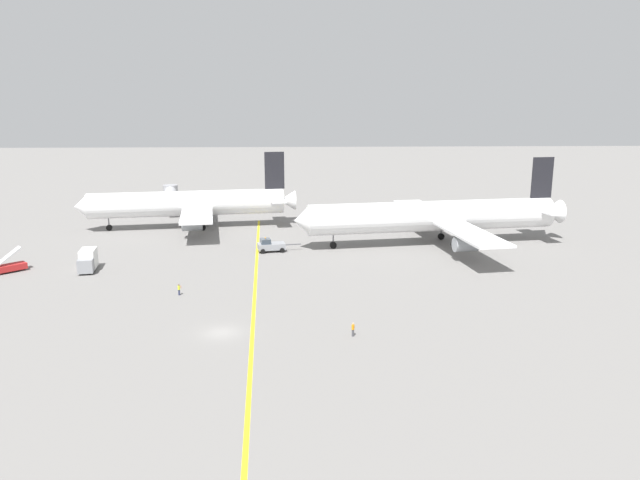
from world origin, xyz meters
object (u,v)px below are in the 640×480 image
at_px(pushback_tug, 270,245).
at_px(ground_crew_ramp_agent_by_cones, 353,329).
at_px(airliner_at_gate_left, 190,204).
at_px(jet_bridge, 170,195).
at_px(gse_catering_truck_tall, 88,261).
at_px(airliner_being_pushed, 434,216).
at_px(gse_stair_truck_yellow, 11,266).
at_px(ground_crew_wing_walker_right, 179,289).

relative_size(pushback_tug, ground_crew_ramp_agent_by_cones, 4.85).
distance_m(airliner_at_gate_left, jet_bridge, 22.40).
height_order(gse_catering_truck_tall, ground_crew_ramp_agent_by_cones, gse_catering_truck_tall).
relative_size(pushback_tug, jet_bridge, 0.46).
height_order(pushback_tug, ground_crew_ramp_agent_by_cones, pushback_tug).
bearing_deg(pushback_tug, airliner_at_gate_left, 129.91).
distance_m(ground_crew_ramp_agent_by_cones, jet_bridge, 93.43).
height_order(airliner_being_pushed, gse_stair_truck_yellow, airliner_being_pushed).
distance_m(gse_stair_truck_yellow, ground_crew_wing_walker_right, 33.02).
relative_size(ground_crew_wing_walker_right, jet_bridge, 0.09).
relative_size(airliner_being_pushed, pushback_tug, 6.57).
bearing_deg(airliner_being_pushed, gse_stair_truck_yellow, -167.43).
xyz_separation_m(airliner_at_gate_left, gse_stair_truck_yellow, (-23.77, -34.23, -4.40)).
height_order(airliner_at_gate_left, airliner_being_pushed, airliner_being_pushed).
height_order(airliner_at_gate_left, jet_bridge, airliner_at_gate_left).
bearing_deg(airliner_being_pushed, airliner_at_gate_left, 160.77).
bearing_deg(gse_catering_truck_tall, airliner_being_pushed, 14.92).
bearing_deg(ground_crew_wing_walker_right, pushback_tug, 64.06).
xyz_separation_m(airliner_at_gate_left, ground_crew_ramp_agent_by_cones, (30.27, -64.26, -4.53)).
bearing_deg(gse_stair_truck_yellow, jet_bridge, 74.42).
distance_m(airliner_being_pushed, gse_stair_truck_yellow, 76.34).
bearing_deg(gse_stair_truck_yellow, ground_crew_wing_walker_right, -24.05).
xyz_separation_m(airliner_at_gate_left, pushback_tug, (18.70, -22.36, -4.25)).
relative_size(airliner_at_gate_left, gse_catering_truck_tall, 7.83).
distance_m(airliner_at_gate_left, airliner_being_pushed, 53.60).
xyz_separation_m(airliner_being_pushed, ground_crew_ramp_agent_by_cones, (-20.34, -46.61, -4.68)).
xyz_separation_m(airliner_being_pushed, ground_crew_wing_walker_right, (-44.23, -30.03, -4.71)).
distance_m(gse_stair_truck_yellow, gse_catering_truck_tall, 12.59).
bearing_deg(airliner_being_pushed, jet_bridge, 147.00).
bearing_deg(pushback_tug, gse_catering_truck_tall, -158.52).
height_order(gse_stair_truck_yellow, ground_crew_wing_walker_right, gse_stair_truck_yellow).
height_order(airliner_at_gate_left, gse_stair_truck_yellow, airliner_at_gate_left).
bearing_deg(jet_bridge, ground_crew_wing_walker_right, -77.76).
relative_size(gse_stair_truck_yellow, jet_bridge, 0.26).
bearing_deg(ground_crew_wing_walker_right, ground_crew_ramp_agent_by_cones, -34.75).
relative_size(airliner_at_gate_left, airliner_being_pushed, 0.87).
relative_size(pushback_tug, gse_stair_truck_yellow, 1.80).
xyz_separation_m(airliner_being_pushed, jet_bridge, (-59.07, 38.35, -1.40)).
height_order(airliner_at_gate_left, gse_catering_truck_tall, airliner_at_gate_left).
relative_size(airliner_being_pushed, gse_catering_truck_tall, 8.95).
height_order(airliner_at_gate_left, pushback_tug, airliner_at_gate_left).
xyz_separation_m(airliner_being_pushed, gse_catering_truck_tall, (-61.81, -16.47, -3.82)).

